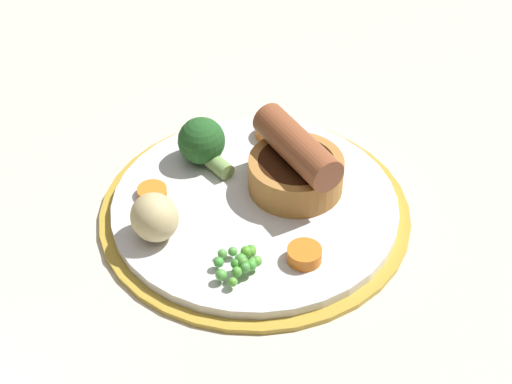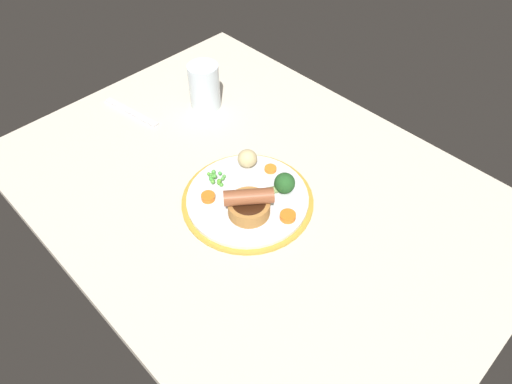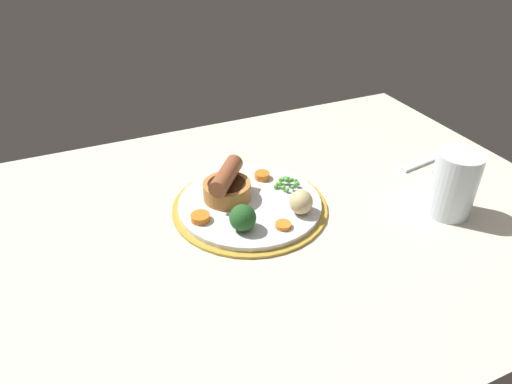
{
  "view_description": "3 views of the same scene",
  "coord_description": "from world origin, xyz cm",
  "px_view_note": "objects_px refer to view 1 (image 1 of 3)",
  "views": [
    {
      "loc": [
        -51.53,
        -23.35,
        55.45
      ],
      "look_at": [
        0.55,
        -4.51,
        7.19
      ],
      "focal_mm": 60.0,
      "sensor_mm": 36.0,
      "label": 1
    },
    {
      "loc": [
        48.79,
        -47.39,
        76.0
      ],
      "look_at": [
        3.55,
        -2.73,
        6.12
      ],
      "focal_mm": 32.0,
      "sensor_mm": 36.0,
      "label": 2
    },
    {
      "loc": [
        28.41,
        58.31,
        51.1
      ],
      "look_at": [
        0.74,
        -4.2,
        5.82
      ],
      "focal_mm": 32.0,
      "sensor_mm": 36.0,
      "label": 3
    }
  ],
  "objects_px": {
    "broccoli_floret_near": "(203,142)",
    "carrot_slice_1": "(304,255)",
    "carrot_slice_0": "(153,190)",
    "carrot_slice_3": "(272,131)",
    "sausage_pudding": "(296,166)",
    "pea_pile": "(240,262)",
    "dinner_plate": "(255,210)",
    "potato_chunk_0": "(155,217)"
  },
  "relations": [
    {
      "from": "broccoli_floret_near",
      "to": "carrot_slice_1",
      "type": "xyz_separation_m",
      "value": [
        -0.09,
        -0.13,
        -0.02
      ]
    },
    {
      "from": "carrot_slice_0",
      "to": "carrot_slice_3",
      "type": "height_order",
      "value": "carrot_slice_3"
    },
    {
      "from": "sausage_pudding",
      "to": "pea_pile",
      "type": "bearing_deg",
      "value": -55.84
    },
    {
      "from": "dinner_plate",
      "to": "carrot_slice_1",
      "type": "distance_m",
      "value": 0.08
    },
    {
      "from": "broccoli_floret_near",
      "to": "potato_chunk_0",
      "type": "distance_m",
      "value": 0.11
    },
    {
      "from": "potato_chunk_0",
      "to": "carrot_slice_3",
      "type": "xyz_separation_m",
      "value": [
        0.17,
        -0.05,
        -0.02
      ]
    },
    {
      "from": "sausage_pudding",
      "to": "carrot_slice_1",
      "type": "height_order",
      "value": "sausage_pudding"
    },
    {
      "from": "carrot_slice_3",
      "to": "carrot_slice_0",
      "type": "bearing_deg",
      "value": 148.0
    },
    {
      "from": "dinner_plate",
      "to": "carrot_slice_3",
      "type": "distance_m",
      "value": 0.1
    },
    {
      "from": "carrot_slice_3",
      "to": "potato_chunk_0",
      "type": "bearing_deg",
      "value": 164.01
    },
    {
      "from": "sausage_pudding",
      "to": "carrot_slice_3",
      "type": "bearing_deg",
      "value": 163.58
    },
    {
      "from": "dinner_plate",
      "to": "potato_chunk_0",
      "type": "height_order",
      "value": "potato_chunk_0"
    },
    {
      "from": "sausage_pudding",
      "to": "potato_chunk_0",
      "type": "xyz_separation_m",
      "value": [
        -0.1,
        0.09,
        -0.0
      ]
    },
    {
      "from": "broccoli_floret_near",
      "to": "carrot_slice_3",
      "type": "height_order",
      "value": "broccoli_floret_near"
    },
    {
      "from": "broccoli_floret_near",
      "to": "carrot_slice_3",
      "type": "relative_size",
      "value": 1.84
    },
    {
      "from": "carrot_slice_0",
      "to": "carrot_slice_3",
      "type": "relative_size",
      "value": 0.83
    },
    {
      "from": "broccoli_floret_near",
      "to": "carrot_slice_3",
      "type": "xyz_separation_m",
      "value": [
        0.06,
        -0.05,
        -0.02
      ]
    },
    {
      "from": "pea_pile",
      "to": "sausage_pudding",
      "type": "bearing_deg",
      "value": -4.98
    },
    {
      "from": "sausage_pudding",
      "to": "potato_chunk_0",
      "type": "distance_m",
      "value": 0.14
    },
    {
      "from": "carrot_slice_1",
      "to": "carrot_slice_0",
      "type": "bearing_deg",
      "value": 77.55
    },
    {
      "from": "potato_chunk_0",
      "to": "carrot_slice_1",
      "type": "distance_m",
      "value": 0.13
    },
    {
      "from": "broccoli_floret_near",
      "to": "potato_chunk_0",
      "type": "relative_size",
      "value": 1.37
    },
    {
      "from": "dinner_plate",
      "to": "carrot_slice_0",
      "type": "xyz_separation_m",
      "value": [
        -0.02,
        0.09,
        0.01
      ]
    },
    {
      "from": "carrot_slice_1",
      "to": "pea_pile",
      "type": "bearing_deg",
      "value": 122.82
    },
    {
      "from": "sausage_pudding",
      "to": "carrot_slice_3",
      "type": "xyz_separation_m",
      "value": [
        0.07,
        0.05,
        -0.02
      ]
    },
    {
      "from": "dinner_plate",
      "to": "broccoli_floret_near",
      "type": "height_order",
      "value": "broccoli_floret_near"
    },
    {
      "from": "pea_pile",
      "to": "dinner_plate",
      "type": "bearing_deg",
      "value": 11.9
    },
    {
      "from": "dinner_plate",
      "to": "pea_pile",
      "type": "distance_m",
      "value": 0.09
    },
    {
      "from": "potato_chunk_0",
      "to": "dinner_plate",
      "type": "bearing_deg",
      "value": -43.91
    },
    {
      "from": "broccoli_floret_near",
      "to": "carrot_slice_3",
      "type": "bearing_deg",
      "value": -100.38
    },
    {
      "from": "sausage_pudding",
      "to": "carrot_slice_1",
      "type": "distance_m",
      "value": 0.09
    },
    {
      "from": "pea_pile",
      "to": "carrot_slice_0",
      "type": "xyz_separation_m",
      "value": [
        0.06,
        0.11,
        -0.01
      ]
    },
    {
      "from": "dinner_plate",
      "to": "pea_pile",
      "type": "height_order",
      "value": "pea_pile"
    },
    {
      "from": "dinner_plate",
      "to": "carrot_slice_1",
      "type": "height_order",
      "value": "carrot_slice_1"
    },
    {
      "from": "potato_chunk_0",
      "to": "carrot_slice_3",
      "type": "distance_m",
      "value": 0.17
    },
    {
      "from": "potato_chunk_0",
      "to": "carrot_slice_0",
      "type": "height_order",
      "value": "potato_chunk_0"
    },
    {
      "from": "dinner_plate",
      "to": "sausage_pudding",
      "type": "height_order",
      "value": "sausage_pudding"
    },
    {
      "from": "sausage_pudding",
      "to": "broccoli_floret_near",
      "type": "height_order",
      "value": "sausage_pudding"
    },
    {
      "from": "potato_chunk_0",
      "to": "carrot_slice_0",
      "type": "bearing_deg",
      "value": 27.72
    },
    {
      "from": "dinner_plate",
      "to": "carrot_slice_3",
      "type": "height_order",
      "value": "carrot_slice_3"
    },
    {
      "from": "sausage_pudding",
      "to": "pea_pile",
      "type": "height_order",
      "value": "sausage_pudding"
    },
    {
      "from": "carrot_slice_1",
      "to": "carrot_slice_3",
      "type": "distance_m",
      "value": 0.17
    }
  ]
}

